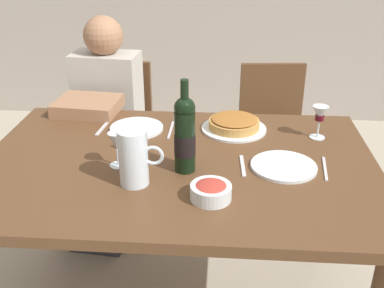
{
  "coord_description": "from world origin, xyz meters",
  "views": [
    {
      "loc": [
        0.17,
        -1.54,
        1.58
      ],
      "look_at": [
        0.05,
        0.02,
        0.82
      ],
      "focal_mm": 43.29,
      "sensor_mm": 36.0,
      "label": 1
    }
  ],
  "objects_px": {
    "wine_glass_left_diner": "(117,143)",
    "dinner_plate_right_setting": "(284,166)",
    "dining_table": "(178,182)",
    "water_pitcher": "(134,161)",
    "baked_tart": "(234,124)",
    "chair_right": "(272,133)",
    "diner_left": "(103,126)",
    "wine_glass_centre": "(320,115)",
    "wine_bottle": "(185,134)",
    "chair_left": "(118,129)",
    "dinner_plate_left_setting": "(137,128)",
    "salad_bowl": "(211,191)"
  },
  "relations": [
    {
      "from": "dining_table",
      "to": "wine_glass_centre",
      "type": "distance_m",
      "value": 0.64
    },
    {
      "from": "wine_bottle",
      "to": "dining_table",
      "type": "bearing_deg",
      "value": 116.15
    },
    {
      "from": "wine_bottle",
      "to": "wine_glass_centre",
      "type": "relative_size",
      "value": 2.43
    },
    {
      "from": "wine_glass_centre",
      "to": "dinner_plate_left_setting",
      "type": "xyz_separation_m",
      "value": [
        -0.77,
        0.03,
        -0.09
      ]
    },
    {
      "from": "wine_bottle",
      "to": "baked_tart",
      "type": "bearing_deg",
      "value": 64.3
    },
    {
      "from": "dining_table",
      "to": "wine_bottle",
      "type": "bearing_deg",
      "value": -63.85
    },
    {
      "from": "water_pitcher",
      "to": "chair_right",
      "type": "xyz_separation_m",
      "value": [
        0.57,
        1.05,
        -0.35
      ]
    },
    {
      "from": "baked_tart",
      "to": "dinner_plate_right_setting",
      "type": "xyz_separation_m",
      "value": [
        0.18,
        -0.33,
        -0.02
      ]
    },
    {
      "from": "baked_tart",
      "to": "dinner_plate_left_setting",
      "type": "bearing_deg",
      "value": -176.26
    },
    {
      "from": "wine_glass_centre",
      "to": "diner_left",
      "type": "distance_m",
      "value": 1.12
    },
    {
      "from": "salad_bowl",
      "to": "chair_left",
      "type": "xyz_separation_m",
      "value": [
        -0.58,
        1.12,
        -0.29
      ]
    },
    {
      "from": "dining_table",
      "to": "wine_glass_centre",
      "type": "relative_size",
      "value": 10.64
    },
    {
      "from": "water_pitcher",
      "to": "baked_tart",
      "type": "bearing_deg",
      "value": 54.47
    },
    {
      "from": "salad_bowl",
      "to": "dinner_plate_left_setting",
      "type": "xyz_separation_m",
      "value": [
        -0.34,
        0.54,
        -0.02
      ]
    },
    {
      "from": "dinner_plate_right_setting",
      "to": "chair_right",
      "type": "xyz_separation_m",
      "value": [
        0.05,
        0.9,
        -0.27
      ]
    },
    {
      "from": "dining_table",
      "to": "salad_bowl",
      "type": "relative_size",
      "value": 11.06
    },
    {
      "from": "dining_table",
      "to": "water_pitcher",
      "type": "bearing_deg",
      "value": -126.97
    },
    {
      "from": "diner_left",
      "to": "chair_right",
      "type": "height_order",
      "value": "diner_left"
    },
    {
      "from": "chair_left",
      "to": "chair_right",
      "type": "height_order",
      "value": "same"
    },
    {
      "from": "wine_bottle",
      "to": "chair_left",
      "type": "distance_m",
      "value": 1.12
    },
    {
      "from": "dinner_plate_left_setting",
      "to": "water_pitcher",
      "type": "bearing_deg",
      "value": -80.18
    },
    {
      "from": "dining_table",
      "to": "chair_right",
      "type": "relative_size",
      "value": 1.72
    },
    {
      "from": "water_pitcher",
      "to": "wine_glass_centre",
      "type": "distance_m",
      "value": 0.81
    },
    {
      "from": "wine_bottle",
      "to": "dinner_plate_right_setting",
      "type": "height_order",
      "value": "wine_bottle"
    },
    {
      "from": "salad_bowl",
      "to": "wine_glass_centre",
      "type": "height_order",
      "value": "wine_glass_centre"
    },
    {
      "from": "wine_glass_left_diner",
      "to": "chair_left",
      "type": "relative_size",
      "value": 0.15
    },
    {
      "from": "dining_table",
      "to": "water_pitcher",
      "type": "xyz_separation_m",
      "value": [
        -0.13,
        -0.17,
        0.18
      ]
    },
    {
      "from": "wine_glass_left_diner",
      "to": "chair_right",
      "type": "xyz_separation_m",
      "value": [
        0.66,
        0.93,
        -0.36
      ]
    },
    {
      "from": "baked_tart",
      "to": "diner_left",
      "type": "relative_size",
      "value": 0.24
    },
    {
      "from": "wine_glass_left_diner",
      "to": "dinner_plate_right_setting",
      "type": "relative_size",
      "value": 0.55
    },
    {
      "from": "chair_left",
      "to": "diner_left",
      "type": "xyz_separation_m",
      "value": [
        -0.02,
        -0.24,
        0.12
      ]
    },
    {
      "from": "dinner_plate_left_setting",
      "to": "diner_left",
      "type": "height_order",
      "value": "diner_left"
    },
    {
      "from": "wine_glass_left_diner",
      "to": "wine_glass_centre",
      "type": "height_order",
      "value": "wine_glass_centre"
    },
    {
      "from": "dinner_plate_left_setting",
      "to": "salad_bowl",
      "type": "bearing_deg",
      "value": -57.33
    },
    {
      "from": "water_pitcher",
      "to": "chair_left",
      "type": "xyz_separation_m",
      "value": [
        -0.31,
        1.04,
        -0.35
      ]
    },
    {
      "from": "dining_table",
      "to": "chair_left",
      "type": "height_order",
      "value": "chair_left"
    },
    {
      "from": "dining_table",
      "to": "baked_tart",
      "type": "height_order",
      "value": "baked_tart"
    },
    {
      "from": "wine_glass_left_diner",
      "to": "chair_left",
      "type": "distance_m",
      "value": 1.01
    },
    {
      "from": "wine_glass_left_diner",
      "to": "dinner_plate_right_setting",
      "type": "height_order",
      "value": "wine_glass_left_diner"
    },
    {
      "from": "water_pitcher",
      "to": "dinner_plate_left_setting",
      "type": "bearing_deg",
      "value": 99.82
    },
    {
      "from": "wine_glass_centre",
      "to": "dinner_plate_left_setting",
      "type": "relative_size",
      "value": 0.61
    },
    {
      "from": "wine_bottle",
      "to": "salad_bowl",
      "type": "bearing_deg",
      "value": -61.83
    },
    {
      "from": "baked_tart",
      "to": "wine_glass_centre",
      "type": "bearing_deg",
      "value": -9.24
    },
    {
      "from": "wine_bottle",
      "to": "water_pitcher",
      "type": "height_order",
      "value": "wine_bottle"
    },
    {
      "from": "dinner_plate_left_setting",
      "to": "dinner_plate_right_setting",
      "type": "relative_size",
      "value": 0.95
    },
    {
      "from": "baked_tart",
      "to": "wine_glass_left_diner",
      "type": "xyz_separation_m",
      "value": [
        -0.43,
        -0.36,
        0.07
      ]
    },
    {
      "from": "diner_left",
      "to": "water_pitcher",
      "type": "bearing_deg",
      "value": 117.61
    },
    {
      "from": "dinner_plate_right_setting",
      "to": "diner_left",
      "type": "height_order",
      "value": "diner_left"
    },
    {
      "from": "baked_tart",
      "to": "dinner_plate_left_setting",
      "type": "height_order",
      "value": "baked_tart"
    },
    {
      "from": "wine_bottle",
      "to": "wine_glass_left_diner",
      "type": "relative_size",
      "value": 2.56
    }
  ]
}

